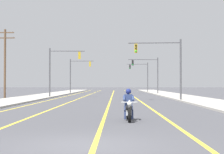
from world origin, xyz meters
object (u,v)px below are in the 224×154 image
(traffic_signal_mid_right, at_px, (149,70))
(utility_pole_left_near, at_px, (5,61))
(motorcycle_with_rider, at_px, (129,108))
(traffic_signal_near_left, at_px, (60,65))
(traffic_signal_near_right, at_px, (165,60))
(traffic_signal_far_right, at_px, (142,73))
(traffic_signal_mid_left, at_px, (77,71))

(traffic_signal_mid_right, bearing_deg, utility_pole_left_near, -136.33)
(motorcycle_with_rider, relative_size, traffic_signal_near_left, 0.35)
(traffic_signal_near_right, height_order, traffic_signal_far_right, same)
(motorcycle_with_rider, bearing_deg, traffic_signal_mid_left, 98.72)
(traffic_signal_near_right, relative_size, traffic_signal_far_right, 1.00)
(traffic_signal_mid_right, xyz_separation_m, traffic_signal_far_right, (-0.28, 14.33, -0.04))
(traffic_signal_near_left, relative_size, traffic_signal_mid_left, 1.00)
(traffic_signal_mid_right, bearing_deg, motorcycle_with_rider, -96.26)
(traffic_signal_mid_left, height_order, traffic_signal_far_right, same)
(utility_pole_left_near, bearing_deg, motorcycle_with_rider, -63.15)
(utility_pole_left_near, bearing_deg, traffic_signal_far_right, 60.03)
(motorcycle_with_rider, xyz_separation_m, traffic_signal_mid_right, (5.02, 45.79, 3.53))
(utility_pole_left_near, bearing_deg, traffic_signal_mid_left, 73.76)
(traffic_signal_near_right, distance_m, utility_pole_left_near, 19.75)
(traffic_signal_mid_left, bearing_deg, utility_pole_left_near, -106.24)
(traffic_signal_near_left, distance_m, traffic_signal_mid_left, 20.05)
(traffic_signal_near_left, height_order, utility_pole_left_near, utility_pole_left_near)
(traffic_signal_near_left, bearing_deg, traffic_signal_mid_left, 89.90)
(traffic_signal_near_left, bearing_deg, traffic_signal_far_right, 67.98)
(traffic_signal_mid_left, relative_size, traffic_signal_far_right, 1.00)
(motorcycle_with_rider, height_order, traffic_signal_far_right, traffic_signal_far_right)
(traffic_signal_near_right, height_order, traffic_signal_near_left, same)
(utility_pole_left_near, bearing_deg, traffic_signal_near_left, 16.43)
(motorcycle_with_rider, xyz_separation_m, traffic_signal_near_left, (-7.64, 29.51, 3.49))
(motorcycle_with_rider, distance_m, traffic_signal_near_left, 30.68)
(motorcycle_with_rider, height_order, traffic_signal_near_right, traffic_signal_near_right)
(traffic_signal_mid_left, bearing_deg, traffic_signal_near_left, -90.10)
(traffic_signal_near_left, xyz_separation_m, traffic_signal_mid_left, (0.04, 20.05, -0.01))
(traffic_signal_near_left, distance_m, traffic_signal_far_right, 33.02)
(traffic_signal_mid_right, distance_m, traffic_signal_far_right, 14.34)
(traffic_signal_near_right, bearing_deg, traffic_signal_mid_left, 112.28)
(traffic_signal_far_right, bearing_deg, traffic_signal_mid_right, -88.89)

